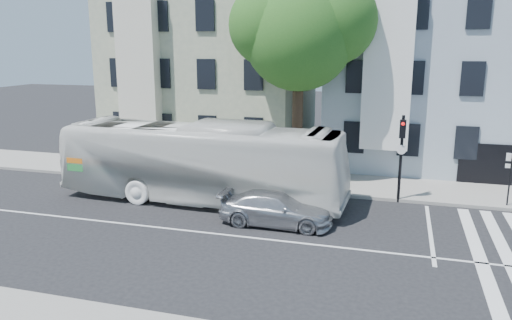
% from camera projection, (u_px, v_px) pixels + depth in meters
% --- Properties ---
extents(ground, '(120.00, 120.00, 0.00)m').
position_uv_depth(ground, '(250.00, 238.00, 18.63)').
color(ground, black).
rests_on(ground, ground).
extents(sidewalk_far, '(80.00, 4.00, 0.15)m').
position_uv_depth(sidewalk_far, '(294.00, 181.00, 26.09)').
color(sidewalk_far, gray).
rests_on(sidewalk_far, ground).
extents(building_left, '(12.00, 10.00, 11.00)m').
position_uv_depth(building_left, '(215.00, 68.00, 33.32)').
color(building_left, gray).
rests_on(building_left, ground).
extents(building_right, '(12.00, 10.00, 11.00)m').
position_uv_depth(building_right, '(436.00, 71.00, 29.51)').
color(building_right, '#99AAB6').
rests_on(building_right, ground).
extents(street_tree, '(7.30, 5.90, 11.10)m').
position_uv_depth(street_tree, '(301.00, 28.00, 25.01)').
color(street_tree, '#2D2116').
rests_on(street_tree, ground).
extents(bus, '(3.51, 13.28, 3.67)m').
position_uv_depth(bus, '(201.00, 162.00, 22.61)').
color(bus, white).
rests_on(bus, ground).
extents(sedan, '(1.85, 4.53, 1.31)m').
position_uv_depth(sedan, '(276.00, 209.00, 19.85)').
color(sedan, '#B8B9BF').
rests_on(sedan, ground).
extents(hedge, '(8.46, 2.79, 0.70)m').
position_uv_depth(hedge, '(210.00, 175.00, 25.51)').
color(hedge, '#285B1D').
rests_on(hedge, sidewalk_far).
extents(traffic_signal, '(0.42, 0.52, 4.00)m').
position_uv_depth(traffic_signal, '(402.00, 147.00, 22.17)').
color(traffic_signal, black).
rests_on(traffic_signal, ground).
extents(far_sign_pole, '(0.45, 0.18, 2.49)m').
position_uv_depth(far_sign_pole, '(511.00, 170.00, 21.62)').
color(far_sign_pole, black).
rests_on(far_sign_pole, sidewalk_far).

